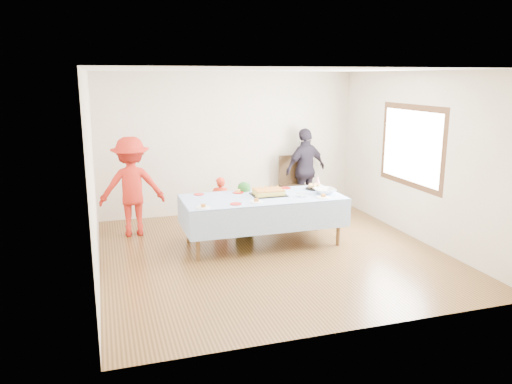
# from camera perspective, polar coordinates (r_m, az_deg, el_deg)

# --- Properties ---
(ground) EXTENTS (5.00, 5.00, 0.00)m
(ground) POSITION_cam_1_polar(r_m,az_deg,el_deg) (7.64, 1.78, -6.93)
(ground) COLOR #4A3015
(ground) RESTS_ON ground
(room_walls) EXTENTS (5.04, 5.04, 2.72)m
(room_walls) POSITION_cam_1_polar(r_m,az_deg,el_deg) (7.25, 2.27, 6.40)
(room_walls) COLOR beige
(room_walls) RESTS_ON ground
(party_table) EXTENTS (2.50, 1.10, 0.78)m
(party_table) POSITION_cam_1_polar(r_m,az_deg,el_deg) (7.81, 0.76, -0.90)
(party_table) COLOR #54391C
(party_table) RESTS_ON ground
(birthday_cake) EXTENTS (0.53, 0.41, 0.09)m
(birthday_cake) POSITION_cam_1_polar(r_m,az_deg,el_deg) (7.88, 1.44, -0.05)
(birthday_cake) COLOR black
(birthday_cake) RESTS_ON party_table
(rolls_tray) EXTENTS (0.30, 0.30, 0.09)m
(rolls_tray) POSITION_cam_1_polar(r_m,az_deg,el_deg) (8.35, 6.70, 0.58)
(rolls_tray) COLOR black
(rolls_tray) RESTS_ON party_table
(punch_bowl) EXTENTS (0.34, 0.34, 0.08)m
(punch_bowl) POSITION_cam_1_polar(r_m,az_deg,el_deg) (8.05, 7.86, 0.11)
(punch_bowl) COLOR silver
(punch_bowl) RESTS_ON party_table
(party_hat) EXTENTS (0.11, 0.11, 0.19)m
(party_hat) POSITION_cam_1_polar(r_m,az_deg,el_deg) (8.60, 7.05, 1.32)
(party_hat) COLOR white
(party_hat) RESTS_ON party_table
(fork_pile) EXTENTS (0.24, 0.18, 0.07)m
(fork_pile) POSITION_cam_1_polar(r_m,az_deg,el_deg) (7.83, 5.05, -0.26)
(fork_pile) COLOR white
(fork_pile) RESTS_ON party_table
(plate_red_far_a) EXTENTS (0.16, 0.16, 0.01)m
(plate_red_far_a) POSITION_cam_1_polar(r_m,az_deg,el_deg) (7.96, -6.55, -0.27)
(plate_red_far_a) COLOR red
(plate_red_far_a) RESTS_ON party_table
(plate_red_far_b) EXTENTS (0.18, 0.18, 0.01)m
(plate_red_far_b) POSITION_cam_1_polar(r_m,az_deg,el_deg) (8.04, -2.06, -0.06)
(plate_red_far_b) COLOR red
(plate_red_far_b) RESTS_ON party_table
(plate_red_far_c) EXTENTS (0.17, 0.17, 0.01)m
(plate_red_far_c) POSITION_cam_1_polar(r_m,az_deg,el_deg) (8.18, 0.95, 0.18)
(plate_red_far_c) COLOR red
(plate_red_far_c) RESTS_ON party_table
(plate_red_far_d) EXTENTS (0.17, 0.17, 0.01)m
(plate_red_far_d) POSITION_cam_1_polar(r_m,az_deg,el_deg) (8.37, 3.42, 0.46)
(plate_red_far_d) COLOR red
(plate_red_far_d) RESTS_ON party_table
(plate_red_near) EXTENTS (0.17, 0.17, 0.01)m
(plate_red_near) POSITION_cam_1_polar(r_m,az_deg,el_deg) (7.33, -2.33, -1.37)
(plate_red_near) COLOR red
(plate_red_near) RESTS_ON party_table
(plate_white_left) EXTENTS (0.21, 0.21, 0.01)m
(plate_white_left) POSITION_cam_1_polar(r_m,az_deg,el_deg) (7.17, -6.05, -1.76)
(plate_white_left) COLOR white
(plate_white_left) RESTS_ON party_table
(plate_white_mid) EXTENTS (0.20, 0.20, 0.01)m
(plate_white_mid) POSITION_cam_1_polar(r_m,az_deg,el_deg) (7.45, 0.03, -1.12)
(plate_white_mid) COLOR white
(plate_white_mid) RESTS_ON party_table
(plate_white_right) EXTENTS (0.21, 0.21, 0.01)m
(plate_white_right) POSITION_cam_1_polar(r_m,az_deg,el_deg) (7.79, 7.70, -0.60)
(plate_white_right) COLOR white
(plate_white_right) RESTS_ON party_table
(dining_chair) EXTENTS (0.49, 0.49, 1.10)m
(dining_chair) POSITION_cam_1_polar(r_m,az_deg,el_deg) (9.84, 4.16, 1.31)
(dining_chair) COLOR black
(dining_chair) RESTS_ON ground
(toddler_left) EXTENTS (0.39, 0.32, 0.92)m
(toddler_left) POSITION_cam_1_polar(r_m,az_deg,el_deg) (8.71, -4.08, -1.25)
(toddler_left) COLOR red
(toddler_left) RESTS_ON ground
(toddler_mid) EXTENTS (0.47, 0.32, 0.92)m
(toddler_mid) POSITION_cam_1_polar(r_m,az_deg,el_deg) (8.27, -1.35, -2.00)
(toddler_mid) COLOR #256622
(toddler_mid) RESTS_ON ground
(toddler_right) EXTENTS (0.45, 0.40, 0.76)m
(toddler_right) POSITION_cam_1_polar(r_m,az_deg,el_deg) (8.52, -1.56, -2.09)
(toddler_right) COLOR tan
(toddler_right) RESTS_ON ground
(adult_left) EXTENTS (1.07, 0.62, 1.66)m
(adult_left) POSITION_cam_1_polar(r_m,az_deg,el_deg) (8.51, -14.01, 0.59)
(adult_left) COLOR red
(adult_left) RESTS_ON ground
(adult_right) EXTENTS (1.03, 0.67, 1.63)m
(adult_right) POSITION_cam_1_polar(r_m,az_deg,el_deg) (9.92, 5.67, 2.59)
(adult_right) COLOR #292431
(adult_right) RESTS_ON ground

